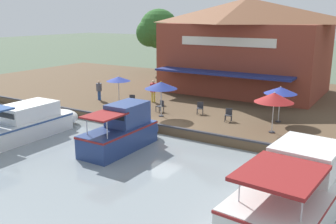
{
  "coord_description": "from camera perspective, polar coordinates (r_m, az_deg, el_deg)",
  "views": [
    {
      "loc": [
        19.03,
        12.6,
        7.36
      ],
      "look_at": [
        -1.0,
        0.15,
        1.3
      ],
      "focal_mm": 40.0,
      "sensor_mm": 36.0,
      "label": 1
    }
  ],
  "objects": [
    {
      "name": "patio_umbrella_by_entrance",
      "position": [
        25.55,
        -1.07,
        4.09
      ],
      "size": [
        2.24,
        2.24,
        2.47
      ],
      "color": "#B7B7B7",
      "rests_on": "quay_deck"
    },
    {
      "name": "waterfront_restaurant",
      "position": [
        35.13,
        11.73,
        10.0
      ],
      "size": [
        10.84,
        14.25,
        8.33
      ],
      "color": "brown",
      "rests_on": "quay_deck"
    },
    {
      "name": "cafe_chair_far_corner_seat",
      "position": [
        26.65,
        4.92,
        0.72
      ],
      "size": [
        0.58,
        0.58,
        0.85
      ],
      "color": "#2D2D33",
      "rests_on": "quay_deck"
    },
    {
      "name": "tree_behind_restaurant",
      "position": [
        46.22,
        -1.74,
        12.39
      ],
      "size": [
        4.97,
        4.73,
        7.64
      ],
      "color": "brown",
      "rests_on": "quay_deck"
    },
    {
      "name": "cafe_chair_facing_river",
      "position": [
        29.08,
        -5.54,
        1.86
      ],
      "size": [
        0.57,
        0.57,
        0.85
      ],
      "color": "#2D2D33",
      "rests_on": "quay_deck"
    },
    {
      "name": "motorboat_fourth_along",
      "position": [
        15.86,
        19.66,
        -10.28
      ],
      "size": [
        8.64,
        3.58,
        2.41
      ],
      "color": "silver",
      "rests_on": "river_water"
    },
    {
      "name": "patio_umbrella_back_row",
      "position": [
        25.21,
        16.77,
        3.18
      ],
      "size": [
        2.11,
        2.11,
        2.38
      ],
      "color": "#B7B7B7",
      "rests_on": "quay_deck"
    },
    {
      "name": "motorboat_mid_row",
      "position": [
        24.81,
        -21.12,
        -1.79
      ],
      "size": [
        8.81,
        2.73,
        2.28
      ],
      "color": "white",
      "rests_on": "river_water"
    },
    {
      "name": "patio_umbrella_mid_patio_right",
      "position": [
        29.32,
        -7.57,
        5.02
      ],
      "size": [
        1.86,
        1.86,
        2.26
      ],
      "color": "#B7B7B7",
      "rests_on": "quay_deck"
    },
    {
      "name": "ground_plane",
      "position": [
        23.99,
        -1.56,
        -3.47
      ],
      "size": [
        220.0,
        220.0,
        0.0
      ],
      "primitive_type": "plane",
      "color": "#4C5B47"
    },
    {
      "name": "person_near_entrance",
      "position": [
        31.37,
        -10.47,
        3.59
      ],
      "size": [
        0.46,
        0.46,
        1.61
      ],
      "color": "#2D5193",
      "rests_on": "quay_deck"
    },
    {
      "name": "person_mid_patio",
      "position": [
        30.07,
        -2.27,
        3.61
      ],
      "size": [
        0.51,
        0.51,
        1.79
      ],
      "color": "gold",
      "rests_on": "quay_deck"
    },
    {
      "name": "cafe_chair_back_row_seat",
      "position": [
        25.03,
        9.22,
        -0.32
      ],
      "size": [
        0.54,
        0.54,
        0.85
      ],
      "color": "#2D2D33",
      "rests_on": "quay_deck"
    },
    {
      "name": "quay_edge_fender",
      "position": [
        23.88,
        -1.44,
        -1.92
      ],
      "size": [
        0.2,
        50.4,
        0.1
      ],
      "primitive_type": "cube",
      "color": "#2D2D33",
      "rests_on": "quay_deck"
    },
    {
      "name": "tree_downstream_bank",
      "position": [
        38.99,
        6.62,
        11.96
      ],
      "size": [
        4.7,
        4.48,
        7.53
      ],
      "color": "brown",
      "rests_on": "quay_deck"
    },
    {
      "name": "motorboat_second_along",
      "position": [
        21.5,
        -6.5,
        -2.83
      ],
      "size": [
        5.67,
        2.03,
        2.52
      ],
      "color": "navy",
      "rests_on": "river_water"
    },
    {
      "name": "patio_umbrella_far_corner",
      "position": [
        22.74,
        15.87,
        2.16
      ],
      "size": [
        2.3,
        2.3,
        2.48
      ],
      "color": "#B7B7B7",
      "rests_on": "quay_deck"
    },
    {
      "name": "cafe_chair_under_first_umbrella",
      "position": [
        27.12,
        -1.14,
        1.01
      ],
      "size": [
        0.56,
        0.56,
        0.85
      ],
      "color": "#2D2D33",
      "rests_on": "quay_deck"
    },
    {
      "name": "quay_deck",
      "position": [
        33.33,
        8.9,
        2.0
      ],
      "size": [
        22.0,
        56.0,
        0.6
      ],
      "primitive_type": "cube",
      "color": "brown",
      "rests_on": "ground"
    }
  ]
}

